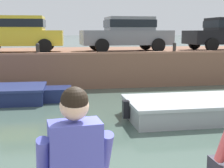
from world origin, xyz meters
TOP-DOWN VIEW (x-y plane):
  - ground_plane at (0.00, 4.82)m, footprint 400.00×400.00m
  - far_quay_wall at (0.00, 12.64)m, footprint 60.00×6.00m
  - far_wall_coping at (0.00, 9.76)m, footprint 60.00×0.24m
  - car_left_inner_yellow at (-2.84, 11.40)m, footprint 3.94×2.01m
  - car_centre_grey at (1.92, 11.41)m, footprint 4.10×2.09m
  - mooring_bollard_mid at (-1.99, 9.89)m, footprint 0.15×0.15m
  - mooring_bollard_east at (3.64, 9.89)m, footprint 0.15×0.15m
  - person_seated_left at (-1.16, -0.53)m, footprint 0.56×0.56m

SIDE VIEW (x-z plane):
  - ground_plane at x=0.00m, z-range 0.00..0.00m
  - far_quay_wall at x=0.00m, z-range 0.00..1.40m
  - person_seated_left at x=-1.16m, z-range 0.84..1.81m
  - far_wall_coping at x=0.00m, z-range 1.40..1.48m
  - mooring_bollard_mid at x=-1.99m, z-range 1.42..1.86m
  - mooring_bollard_east at x=3.64m, z-range 1.42..1.86m
  - car_left_inner_yellow at x=-2.84m, z-range 1.47..3.01m
  - car_centre_grey at x=1.92m, z-range 1.48..3.02m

